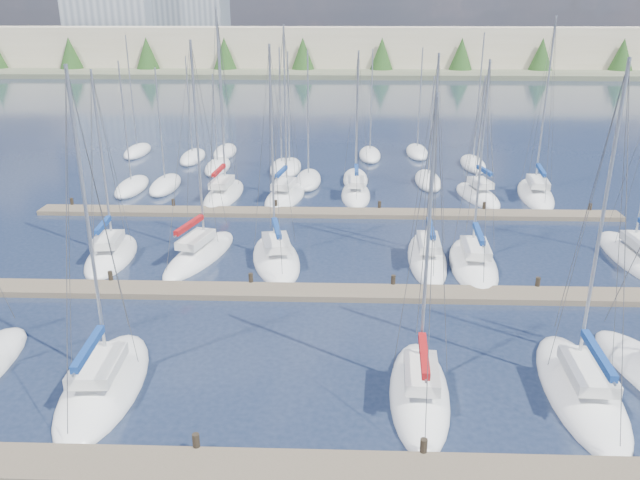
{
  "coord_description": "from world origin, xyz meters",
  "views": [
    {
      "loc": [
        0.99,
        -14.98,
        14.98
      ],
      "look_at": [
        0.0,
        14.0,
        4.0
      ],
      "focal_mm": 35.0,
      "sensor_mm": 36.0,
      "label": 1
    }
  ],
  "objects_px": {
    "sailboat_h": "(111,255)",
    "sailboat_c": "(104,384)",
    "sailboat_n": "(224,194)",
    "sailboat_i": "(200,254)",
    "sailboat_m": "(638,258)",
    "sailboat_o": "(285,196)",
    "sailboat_e": "(580,390)",
    "sailboat_r": "(536,194)",
    "sailboat_k": "(427,258)",
    "sailboat_q": "(478,195)",
    "sailboat_j": "(276,258)",
    "sailboat_l": "(473,264)",
    "sailboat_p": "(356,194)",
    "sailboat_d": "(419,392)"
  },
  "relations": [
    {
      "from": "sailboat_j",
      "to": "sailboat_p",
      "type": "bearing_deg",
      "value": 58.42
    },
    {
      "from": "sailboat_d",
      "to": "sailboat_m",
      "type": "bearing_deg",
      "value": 48.19
    },
    {
      "from": "sailboat_n",
      "to": "sailboat_m",
      "type": "bearing_deg",
      "value": -20.31
    },
    {
      "from": "sailboat_e",
      "to": "sailboat_r",
      "type": "distance_m",
      "value": 29.12
    },
    {
      "from": "sailboat_j",
      "to": "sailboat_r",
      "type": "xyz_separation_m",
      "value": [
        20.23,
        14.71,
        0.01
      ]
    },
    {
      "from": "sailboat_m",
      "to": "sailboat_h",
      "type": "xyz_separation_m",
      "value": [
        -32.97,
        -0.67,
        0.01
      ]
    },
    {
      "from": "sailboat_k",
      "to": "sailboat_j",
      "type": "height_order",
      "value": "sailboat_j"
    },
    {
      "from": "sailboat_i",
      "to": "sailboat_r",
      "type": "relative_size",
      "value": 0.93
    },
    {
      "from": "sailboat_i",
      "to": "sailboat_k",
      "type": "height_order",
      "value": "sailboat_i"
    },
    {
      "from": "sailboat_d",
      "to": "sailboat_p",
      "type": "height_order",
      "value": "sailboat_d"
    },
    {
      "from": "sailboat_d",
      "to": "sailboat_h",
      "type": "xyz_separation_m",
      "value": [
        -17.7,
        14.2,
        -0.01
      ]
    },
    {
      "from": "sailboat_i",
      "to": "sailboat_h",
      "type": "height_order",
      "value": "sailboat_i"
    },
    {
      "from": "sailboat_n",
      "to": "sailboat_j",
      "type": "bearing_deg",
      "value": -62.95
    },
    {
      "from": "sailboat_p",
      "to": "sailboat_l",
      "type": "bearing_deg",
      "value": -64.54
    },
    {
      "from": "sailboat_p",
      "to": "sailboat_n",
      "type": "relative_size",
      "value": 0.8
    },
    {
      "from": "sailboat_e",
      "to": "sailboat_h",
      "type": "bearing_deg",
      "value": 153.52
    },
    {
      "from": "sailboat_n",
      "to": "sailboat_o",
      "type": "bearing_deg",
      "value": 0.23
    },
    {
      "from": "sailboat_l",
      "to": "sailboat_r",
      "type": "height_order",
      "value": "sailboat_r"
    },
    {
      "from": "sailboat_h",
      "to": "sailboat_c",
      "type": "height_order",
      "value": "sailboat_c"
    },
    {
      "from": "sailboat_i",
      "to": "sailboat_r",
      "type": "xyz_separation_m",
      "value": [
        25.1,
        14.3,
        -0.01
      ]
    },
    {
      "from": "sailboat_p",
      "to": "sailboat_n",
      "type": "bearing_deg",
      "value": -177.6
    },
    {
      "from": "sailboat_n",
      "to": "sailboat_r",
      "type": "height_order",
      "value": "sailboat_n"
    },
    {
      "from": "sailboat_c",
      "to": "sailboat_e",
      "type": "bearing_deg",
      "value": -2.07
    },
    {
      "from": "sailboat_m",
      "to": "sailboat_k",
      "type": "height_order",
      "value": "sailboat_m"
    },
    {
      "from": "sailboat_i",
      "to": "sailboat_r",
      "type": "distance_m",
      "value": 28.89
    },
    {
      "from": "sailboat_h",
      "to": "sailboat_r",
      "type": "xyz_separation_m",
      "value": [
        30.65,
        14.64,
        0.01
      ]
    },
    {
      "from": "sailboat_q",
      "to": "sailboat_c",
      "type": "xyz_separation_m",
      "value": [
        -21.1,
        -28.14,
        0.0
      ]
    },
    {
      "from": "sailboat_m",
      "to": "sailboat_q",
      "type": "height_order",
      "value": "sailboat_m"
    },
    {
      "from": "sailboat_p",
      "to": "sailboat_e",
      "type": "xyz_separation_m",
      "value": [
        8.67,
        -27.84,
        -0.01
      ]
    },
    {
      "from": "sailboat_h",
      "to": "sailboat_c",
      "type": "bearing_deg",
      "value": -76.33
    },
    {
      "from": "sailboat_h",
      "to": "sailboat_o",
      "type": "bearing_deg",
      "value": 48.92
    },
    {
      "from": "sailboat_k",
      "to": "sailboat_r",
      "type": "relative_size",
      "value": 0.88
    },
    {
      "from": "sailboat_e",
      "to": "sailboat_r",
      "type": "height_order",
      "value": "sailboat_r"
    },
    {
      "from": "sailboat_n",
      "to": "sailboat_i",
      "type": "bearing_deg",
      "value": -81.92
    },
    {
      "from": "sailboat_k",
      "to": "sailboat_n",
      "type": "relative_size",
      "value": 0.85
    },
    {
      "from": "sailboat_e",
      "to": "sailboat_o",
      "type": "bearing_deg",
      "value": 121.28
    },
    {
      "from": "sailboat_o",
      "to": "sailboat_l",
      "type": "distance_m",
      "value": 18.77
    },
    {
      "from": "sailboat_o",
      "to": "sailboat_n",
      "type": "height_order",
      "value": "sailboat_n"
    },
    {
      "from": "sailboat_o",
      "to": "sailboat_h",
      "type": "xyz_separation_m",
      "value": [
        -9.82,
        -13.27,
        -0.01
      ]
    },
    {
      "from": "sailboat_k",
      "to": "sailboat_n",
      "type": "bearing_deg",
      "value": 141.41
    },
    {
      "from": "sailboat_q",
      "to": "sailboat_j",
      "type": "bearing_deg",
      "value": -148.65
    },
    {
      "from": "sailboat_i",
      "to": "sailboat_e",
      "type": "bearing_deg",
      "value": -22.14
    },
    {
      "from": "sailboat_k",
      "to": "sailboat_q",
      "type": "relative_size",
      "value": 1.25
    },
    {
      "from": "sailboat_i",
      "to": "sailboat_k",
      "type": "xyz_separation_m",
      "value": [
        14.28,
        -0.03,
        -0.0
      ]
    },
    {
      "from": "sailboat_p",
      "to": "sailboat_r",
      "type": "xyz_separation_m",
      "value": [
        14.99,
        0.59,
        -0.0
      ]
    },
    {
      "from": "sailboat_m",
      "to": "sailboat_o",
      "type": "bearing_deg",
      "value": 150.16
    },
    {
      "from": "sailboat_p",
      "to": "sailboat_q",
      "type": "xyz_separation_m",
      "value": [
        10.08,
        0.01,
        -0.01
      ]
    },
    {
      "from": "sailboat_q",
      "to": "sailboat_j",
      "type": "distance_m",
      "value": 20.84
    },
    {
      "from": "sailboat_j",
      "to": "sailboat_d",
      "type": "bearing_deg",
      "value": -73.95
    },
    {
      "from": "sailboat_m",
      "to": "sailboat_n",
      "type": "height_order",
      "value": "sailboat_n"
    }
  ]
}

